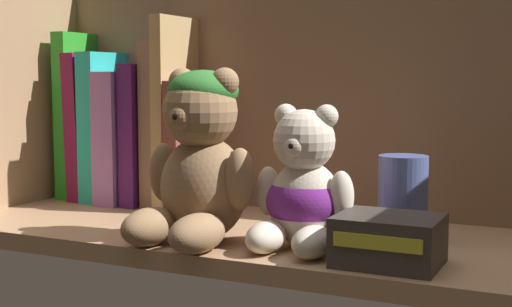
% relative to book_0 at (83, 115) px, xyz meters
% --- Properties ---
extents(shelf_board, '(0.79, 0.26, 0.02)m').
position_rel_book_0_xyz_m(shelf_board, '(0.37, -0.11, -0.13)').
color(shelf_board, '#A87F5B').
rests_on(shelf_board, ground).
extents(shelf_back_panel, '(0.82, 0.01, 0.33)m').
position_rel_book_0_xyz_m(shelf_back_panel, '(0.37, 0.03, 0.03)').
color(shelf_back_panel, '#816146').
rests_on(shelf_back_panel, ground).
extents(shelf_side_panel_left, '(0.02, 0.29, 0.33)m').
position_rel_book_0_xyz_m(shelf_side_panel_left, '(-0.03, -0.11, 0.03)').
color(shelf_side_panel_left, '#A87F5B').
rests_on(shelf_side_panel_left, ground).
extents(book_0, '(0.02, 0.10, 0.23)m').
position_rel_book_0_xyz_m(book_0, '(0.00, 0.00, 0.00)').
color(book_0, green).
rests_on(book_0, shelf_board).
extents(book_1, '(0.03, 0.12, 0.20)m').
position_rel_book_0_xyz_m(book_1, '(0.03, 0.00, -0.01)').
color(book_1, maroon).
rests_on(book_1, shelf_board).
extents(book_2, '(0.03, 0.13, 0.20)m').
position_rel_book_0_xyz_m(book_2, '(0.05, 0.00, -0.01)').
color(book_2, '#24B7A5').
rests_on(book_2, shelf_board).
extents(book_3, '(0.03, 0.14, 0.18)m').
position_rel_book_0_xyz_m(book_3, '(0.09, 0.00, -0.03)').
color(book_3, '#A66EC1').
rests_on(book_3, shelf_board).
extents(book_4, '(0.02, 0.13, 0.19)m').
position_rel_book_0_xyz_m(book_4, '(0.12, 0.00, -0.02)').
color(book_4, '#4C1964').
rests_on(book_4, shelf_board).
extents(book_5, '(0.02, 0.11, 0.22)m').
position_rel_book_0_xyz_m(book_5, '(0.15, 0.00, -0.01)').
color(book_5, '#946E58').
rests_on(book_5, shelf_board).
extents(book_6, '(0.02, 0.14, 0.25)m').
position_rel_book_0_xyz_m(book_6, '(0.17, 0.00, 0.01)').
color(book_6, tan).
rests_on(book_6, shelf_board).
extents(book_7, '(0.02, 0.15, 0.17)m').
position_rel_book_0_xyz_m(book_7, '(0.19, 0.00, -0.03)').
color(book_7, brown).
rests_on(book_7, shelf_board).
extents(teddy_bear_larger, '(0.13, 0.14, 0.18)m').
position_rel_book_0_xyz_m(teddy_bear_larger, '(0.30, -0.18, -0.03)').
color(teddy_bear_larger, '#93704C').
rests_on(teddy_bear_larger, shelf_board).
extents(teddy_bear_smaller, '(0.10, 0.11, 0.14)m').
position_rel_book_0_xyz_m(teddy_bear_smaller, '(0.41, -0.16, -0.06)').
color(teddy_bear_smaller, beige).
rests_on(teddy_bear_smaller, shelf_board).
extents(pillar_candle, '(0.05, 0.05, 0.09)m').
position_rel_book_0_xyz_m(pillar_candle, '(0.49, -0.09, -0.07)').
color(pillar_candle, '#4C5B99').
rests_on(pillar_candle, shelf_board).
extents(small_product_box, '(0.09, 0.08, 0.05)m').
position_rel_book_0_xyz_m(small_product_box, '(0.50, -0.19, -0.09)').
color(small_product_box, '#38332D').
rests_on(small_product_box, shelf_board).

